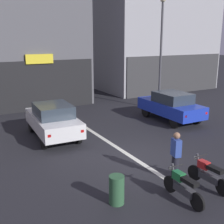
{
  "coord_description": "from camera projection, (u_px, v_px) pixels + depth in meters",
  "views": [
    {
      "loc": [
        -5.91,
        -8.92,
        4.62
      ],
      "look_at": [
        0.17,
        2.0,
        1.4
      ],
      "focal_mm": 46.46,
      "sensor_mm": 36.0,
      "label": 1
    }
  ],
  "objects": [
    {
      "name": "ground_plane",
      "position": [
        133.0,
        158.0,
        11.48
      ],
      "size": [
        120.0,
        120.0,
        0.0
      ],
      "primitive_type": "plane",
      "color": "#232328"
    },
    {
      "name": "lane_centre_line",
      "position": [
        75.0,
        121.0,
        16.55
      ],
      "size": [
        0.2,
        18.0,
        0.01
      ],
      "primitive_type": "cube",
      "color": "silver",
      "rests_on": "ground"
    },
    {
      "name": "building_mid_block",
      "position": [
        6.0,
        15.0,
        20.61
      ],
      "size": [
        9.65,
        8.47,
        12.32
      ],
      "color": "#56565B",
      "rests_on": "ground"
    },
    {
      "name": "car_white_crossing_near",
      "position": [
        53.0,
        120.0,
        13.59
      ],
      "size": [
        1.94,
        4.17,
        1.64
      ],
      "color": "black",
      "rests_on": "ground"
    },
    {
      "name": "car_blue_parked_kerbside",
      "position": [
        171.0,
        105.0,
        16.43
      ],
      "size": [
        1.81,
        4.12,
        1.64
      ],
      "color": "black",
      "rests_on": "ground"
    },
    {
      "name": "car_red_down_street",
      "position": [
        55.0,
        86.0,
        23.21
      ],
      "size": [
        2.25,
        4.29,
        1.64
      ],
      "color": "black",
      "rests_on": "ground"
    },
    {
      "name": "street_lamp",
      "position": [
        161.0,
        43.0,
        18.27
      ],
      "size": [
        0.36,
        0.36,
        7.07
      ],
      "color": "#47474C",
      "rests_on": "ground"
    },
    {
      "name": "motorcycle_green_row_leftmost",
      "position": [
        183.0,
        186.0,
        8.35
      ],
      "size": [
        0.55,
        1.67,
        0.98
      ],
      "color": "black",
      "rests_on": "ground"
    },
    {
      "name": "motorcycle_red_row_left_mid",
      "position": [
        208.0,
        174.0,
        9.1
      ],
      "size": [
        0.55,
        1.67,
        0.98
      ],
      "color": "black",
      "rests_on": "ground"
    },
    {
      "name": "person_by_motorcycles",
      "position": [
        176.0,
        156.0,
        9.48
      ],
      "size": [
        0.3,
        0.4,
        1.67
      ],
      "color": "#23232D",
      "rests_on": "ground"
    },
    {
      "name": "trash_bin",
      "position": [
        117.0,
        190.0,
        8.22
      ],
      "size": [
        0.44,
        0.44,
        0.85
      ],
      "primitive_type": "cylinder",
      "color": "#2D5938",
      "rests_on": "ground"
    }
  ]
}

